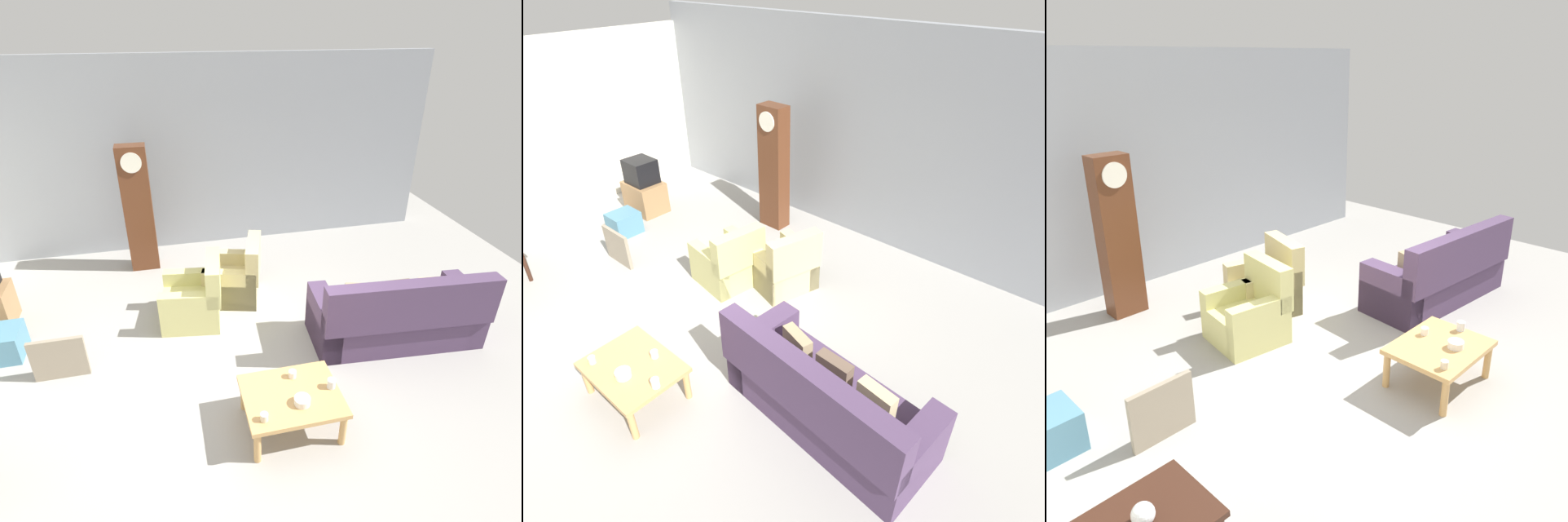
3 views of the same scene
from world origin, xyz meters
TOP-DOWN VIEW (x-y plane):
  - ground_plane at (0.00, 0.00)m, footprint 10.40×10.40m
  - garage_door_wall at (0.00, 3.60)m, footprint 8.40×0.16m
  - pegboard_wall_left at (-4.20, 0.40)m, footprint 0.12×6.40m
  - couch_floral at (2.10, 0.13)m, footprint 2.16×1.04m
  - armchair_olive_near at (-0.33, 1.15)m, footprint 0.89×0.87m
  - armchair_olive_far at (0.30, 1.58)m, footprint 0.97×0.95m
  - coffee_table_wood at (0.42, -0.87)m, footprint 0.96×0.76m
  - grandfather_clock at (-0.99, 2.83)m, footprint 0.44×0.30m
  - tv_stand_cabinet at (-3.08, 1.66)m, footprint 0.68×0.52m
  - tv_crt at (-3.08, 1.66)m, footprint 0.48×0.44m
  - framed_picture_leaning at (-1.95, 0.39)m, footprint 0.60×0.05m
  - storage_box_blue at (-2.67, 0.94)m, footprint 0.41×0.46m
  - cup_white_porcelain at (0.49, -0.65)m, footprint 0.08×0.08m
  - cup_blue_rimmed at (0.83, -0.87)m, footprint 0.08×0.08m
  - cup_cream_tall at (0.08, -1.11)m, footprint 0.07×0.07m
  - bowl_white_stacked at (0.48, -1.01)m, footprint 0.16×0.16m

SIDE VIEW (x-z plane):
  - ground_plane at x=0.00m, z-range 0.00..0.00m
  - storage_box_blue at x=-2.67m, z-range 0.00..0.37m
  - framed_picture_leaning at x=-1.95m, z-range 0.00..0.54m
  - tv_stand_cabinet at x=-3.08m, z-range 0.00..0.55m
  - armchair_olive_near at x=-0.33m, z-range -0.15..0.77m
  - armchair_olive_far at x=0.30m, z-range -0.15..0.77m
  - couch_floral at x=2.10m, z-range -0.16..0.88m
  - coffee_table_wood at x=0.42m, z-range 0.15..0.58m
  - bowl_white_stacked at x=0.48m, z-range 0.43..0.50m
  - cup_white_porcelain at x=0.49m, z-range 0.43..0.51m
  - cup_cream_tall at x=0.08m, z-range 0.43..0.51m
  - cup_blue_rimmed at x=0.83m, z-range 0.43..0.53m
  - tv_crt at x=-3.08m, z-range 0.55..0.97m
  - grandfather_clock at x=-0.99m, z-range 0.01..2.04m
  - pegboard_wall_left at x=-4.20m, z-range 0.00..2.88m
  - garage_door_wall at x=0.00m, z-range 0.00..3.20m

